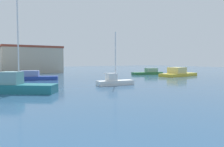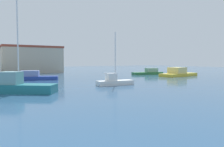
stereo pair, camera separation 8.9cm
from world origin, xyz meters
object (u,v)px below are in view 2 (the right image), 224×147
sailboat_teal_behind_lamppost (17,86)px  motorboat_green_far_right (149,72)px  sailboat_white_outer_mooring (114,81)px  motorboat_blue_near_pier (32,77)px  motorboat_yellow_far_left (178,73)px

sailboat_teal_behind_lamppost → motorboat_green_far_right: size_ratio=1.44×
sailboat_white_outer_mooring → motorboat_green_far_right: bearing=37.6°
sailboat_white_outer_mooring → motorboat_blue_near_pier: bearing=119.3°
motorboat_green_far_right → motorboat_blue_near_pier: motorboat_blue_near_pier is taller
sailboat_white_outer_mooring → motorboat_green_far_right: size_ratio=0.92×
sailboat_teal_behind_lamppost → motorboat_yellow_far_left: bearing=13.1°
motorboat_green_far_right → motorboat_blue_near_pier: size_ratio=0.90×
sailboat_teal_behind_lamppost → motorboat_yellow_far_left: 30.20m
motorboat_yellow_far_left → motorboat_green_far_right: motorboat_yellow_far_left is taller
sailboat_white_outer_mooring → motorboat_yellow_far_left: (18.47, 6.36, 0.08)m
motorboat_blue_near_pier → motorboat_yellow_far_left: bearing=-13.6°
sailboat_white_outer_mooring → motorboat_blue_near_pier: size_ratio=0.83×
sailboat_white_outer_mooring → motorboat_blue_near_pier: 14.40m
sailboat_white_outer_mooring → motorboat_yellow_far_left: size_ratio=0.73×
sailboat_white_outer_mooring → sailboat_teal_behind_lamppost: bearing=-177.4°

